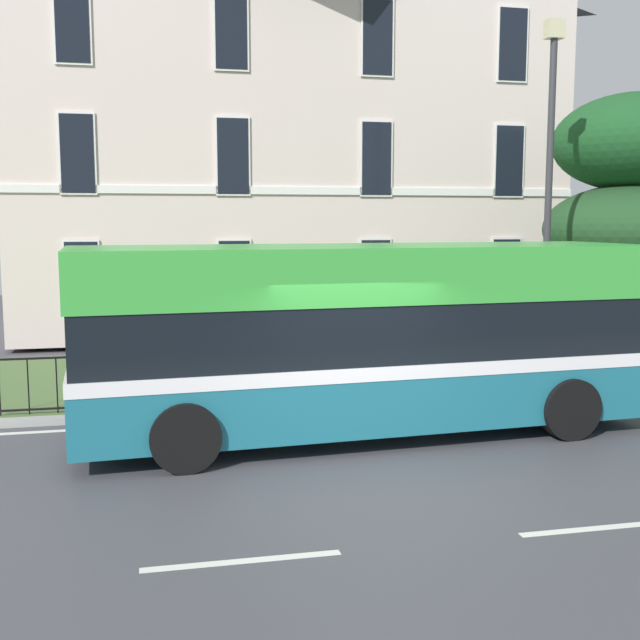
% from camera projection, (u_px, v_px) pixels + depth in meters
% --- Properties ---
extents(ground_plane, '(60.00, 56.00, 0.18)m').
position_uv_depth(ground_plane, '(358.00, 460.00, 11.11)').
color(ground_plane, '#45454B').
extents(georgian_townhouse, '(15.80, 9.47, 12.70)m').
position_uv_depth(georgian_townhouse, '(277.00, 121.00, 25.00)').
color(georgian_townhouse, beige).
rests_on(georgian_townhouse, ground_plane).
extents(iron_verge_railing, '(13.28, 0.04, 0.97)m').
position_uv_depth(iron_verge_railing, '(381.00, 370.00, 14.39)').
color(iron_verge_railing, black).
rests_on(iron_verge_railing, ground_plane).
extents(evergreen_tree, '(5.09, 5.09, 6.27)m').
position_uv_depth(evergreen_tree, '(631.00, 243.00, 18.74)').
color(evergreen_tree, '#423328').
rests_on(evergreen_tree, ground_plane).
extents(single_decker_bus, '(9.09, 3.07, 2.98)m').
position_uv_depth(single_decker_bus, '(365.00, 335.00, 12.24)').
color(single_decker_bus, '#1C687B').
rests_on(single_decker_bus, ground_plane).
extents(street_lamp_post, '(0.36, 0.24, 7.14)m').
position_uv_depth(street_lamp_post, '(549.00, 179.00, 15.69)').
color(street_lamp_post, '#333338').
rests_on(street_lamp_post, ground_plane).
extents(litter_bin, '(0.54, 0.54, 1.10)m').
position_uv_depth(litter_bin, '(121.00, 374.00, 13.72)').
color(litter_bin, black).
rests_on(litter_bin, ground_plane).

